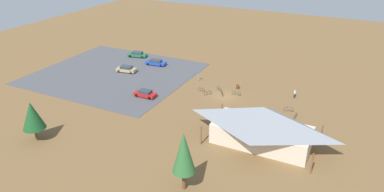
{
  "coord_description": "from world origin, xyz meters",
  "views": [
    {
      "loc": [
        -21.94,
        57.62,
        28.77
      ],
      "look_at": [
        4.37,
        4.84,
        1.2
      ],
      "focal_mm": 33.48,
      "sensor_mm": 36.0,
      "label": 1
    }
  ],
  "objects_px": {
    "bicycle_teal_edge_north": "(236,93)",
    "car_tan_by_curb": "(126,69)",
    "car_green_aisle_side": "(137,54)",
    "bicycle_purple_by_bin": "(208,93)",
    "bicycle_blue_yard_left": "(219,89)",
    "bicycle_orange_back_row": "(201,90)",
    "bicycle_silver_mid_cluster": "(289,109)",
    "bike_pavilion": "(262,124)",
    "bicycle_white_lone_east": "(296,116)",
    "car_red_far_end": "(145,93)",
    "bicycle_green_near_sign": "(222,93)",
    "trash_bin": "(238,87)",
    "car_blue_front_row": "(156,62)",
    "visitor_crossing_yard": "(295,94)",
    "pine_east": "(184,153)",
    "pine_west": "(32,116)",
    "lot_sign": "(198,75)",
    "bicycle_yellow_near_porch": "(272,111)"
  },
  "relations": [
    {
      "from": "bike_pavilion",
      "to": "bicycle_white_lone_east",
      "type": "bearing_deg",
      "value": -105.64
    },
    {
      "from": "bicycle_blue_yard_left",
      "to": "bicycle_orange_back_row",
      "type": "height_order",
      "value": "bicycle_blue_yard_left"
    },
    {
      "from": "bicycle_orange_back_row",
      "to": "bicycle_silver_mid_cluster",
      "type": "height_order",
      "value": "bicycle_silver_mid_cluster"
    },
    {
      "from": "car_red_far_end",
      "to": "bicycle_silver_mid_cluster",
      "type": "bearing_deg",
      "value": -166.52
    },
    {
      "from": "visitor_crossing_yard",
      "to": "trash_bin",
      "type": "bearing_deg",
      "value": 4.01
    },
    {
      "from": "bicycle_yellow_near_porch",
      "to": "pine_west",
      "type": "bearing_deg",
      "value": 39.6
    },
    {
      "from": "pine_west",
      "to": "bicycle_orange_back_row",
      "type": "distance_m",
      "value": 30.98
    },
    {
      "from": "bicycle_silver_mid_cluster",
      "to": "bike_pavilion",
      "type": "bearing_deg",
      "value": 83.64
    },
    {
      "from": "bike_pavilion",
      "to": "pine_west",
      "type": "height_order",
      "value": "pine_west"
    },
    {
      "from": "bicycle_green_near_sign",
      "to": "trash_bin",
      "type": "bearing_deg",
      "value": -110.97
    },
    {
      "from": "bicycle_teal_edge_north",
      "to": "bicycle_green_near_sign",
      "type": "xyz_separation_m",
      "value": [
        2.4,
        1.29,
        0.01
      ]
    },
    {
      "from": "bicycle_silver_mid_cluster",
      "to": "bicycle_white_lone_east",
      "type": "distance_m",
      "value": 2.35
    },
    {
      "from": "pine_east",
      "to": "car_red_far_end",
      "type": "relative_size",
      "value": 1.87
    },
    {
      "from": "bike_pavilion",
      "to": "bicycle_yellow_near_porch",
      "type": "relative_size",
      "value": 9.24
    },
    {
      "from": "bicycle_orange_back_row",
      "to": "bicycle_green_near_sign",
      "type": "bearing_deg",
      "value": -177.55
    },
    {
      "from": "car_blue_front_row",
      "to": "bicycle_orange_back_row",
      "type": "bearing_deg",
      "value": 151.1
    },
    {
      "from": "bicycle_silver_mid_cluster",
      "to": "car_red_far_end",
      "type": "distance_m",
      "value": 26.31
    },
    {
      "from": "bicycle_green_near_sign",
      "to": "car_blue_front_row",
      "type": "bearing_deg",
      "value": -23.02
    },
    {
      "from": "bike_pavilion",
      "to": "bicycle_teal_edge_north",
      "type": "distance_m",
      "value": 17.45
    },
    {
      "from": "car_blue_front_row",
      "to": "car_green_aisle_side",
      "type": "bearing_deg",
      "value": -22.21
    },
    {
      "from": "bicycle_orange_back_row",
      "to": "car_tan_by_curb",
      "type": "height_order",
      "value": "car_tan_by_curb"
    },
    {
      "from": "pine_east",
      "to": "bicycle_silver_mid_cluster",
      "type": "distance_m",
      "value": 27.44
    },
    {
      "from": "bicycle_orange_back_row",
      "to": "bicycle_white_lone_east",
      "type": "bearing_deg",
      "value": 171.97
    },
    {
      "from": "bike_pavilion",
      "to": "bicycle_purple_by_bin",
      "type": "height_order",
      "value": "bike_pavilion"
    },
    {
      "from": "bike_pavilion",
      "to": "visitor_crossing_yard",
      "type": "height_order",
      "value": "bike_pavilion"
    },
    {
      "from": "bicycle_green_near_sign",
      "to": "car_blue_front_row",
      "type": "distance_m",
      "value": 21.82
    },
    {
      "from": "bicycle_blue_yard_left",
      "to": "car_green_aisle_side",
      "type": "relative_size",
      "value": 0.29
    },
    {
      "from": "car_green_aisle_side",
      "to": "bicycle_purple_by_bin",
      "type": "bearing_deg",
      "value": 153.33
    },
    {
      "from": "pine_west",
      "to": "bicycle_teal_edge_north",
      "type": "distance_m",
      "value": 35.79
    },
    {
      "from": "car_blue_front_row",
      "to": "visitor_crossing_yard",
      "type": "distance_m",
      "value": 32.84
    },
    {
      "from": "bicycle_white_lone_east",
      "to": "lot_sign",
      "type": "bearing_deg",
      "value": -17.87
    },
    {
      "from": "trash_bin",
      "to": "car_red_far_end",
      "type": "relative_size",
      "value": 0.21
    },
    {
      "from": "bicycle_blue_yard_left",
      "to": "bicycle_white_lone_east",
      "type": "relative_size",
      "value": 0.84
    },
    {
      "from": "lot_sign",
      "to": "car_tan_by_curb",
      "type": "xyz_separation_m",
      "value": [
        16.46,
        2.3,
        -0.66
      ]
    },
    {
      "from": "pine_east",
      "to": "visitor_crossing_yard",
      "type": "bearing_deg",
      "value": -101.43
    },
    {
      "from": "pine_east",
      "to": "car_green_aisle_side",
      "type": "relative_size",
      "value": 1.6
    },
    {
      "from": "bicycle_blue_yard_left",
      "to": "bicycle_teal_edge_north",
      "type": "bearing_deg",
      "value": 173.73
    },
    {
      "from": "bicycle_orange_back_row",
      "to": "bicycle_green_near_sign",
      "type": "xyz_separation_m",
      "value": [
        -4.29,
        -0.18,
        0.01
      ]
    },
    {
      "from": "car_green_aisle_side",
      "to": "car_blue_front_row",
      "type": "relative_size",
      "value": 1.01
    },
    {
      "from": "bicycle_blue_yard_left",
      "to": "bicycle_silver_mid_cluster",
      "type": "relative_size",
      "value": 0.84
    },
    {
      "from": "bicycle_teal_edge_north",
      "to": "bicycle_orange_back_row",
      "type": "distance_m",
      "value": 6.85
    },
    {
      "from": "bicycle_blue_yard_left",
      "to": "car_tan_by_curb",
      "type": "height_order",
      "value": "car_tan_by_curb"
    },
    {
      "from": "bicycle_purple_by_bin",
      "to": "visitor_crossing_yard",
      "type": "distance_m",
      "value": 16.18
    },
    {
      "from": "bicycle_silver_mid_cluster",
      "to": "lot_sign",
      "type": "bearing_deg",
      "value": -14.56
    },
    {
      "from": "bicycle_orange_back_row",
      "to": "bike_pavilion",
      "type": "bearing_deg",
      "value": 140.33
    },
    {
      "from": "bicycle_orange_back_row",
      "to": "car_green_aisle_side",
      "type": "relative_size",
      "value": 0.33
    },
    {
      "from": "pine_west",
      "to": "bicycle_white_lone_east",
      "type": "bearing_deg",
      "value": -143.67
    },
    {
      "from": "pine_east",
      "to": "visitor_crossing_yard",
      "type": "relative_size",
      "value": 4.67
    },
    {
      "from": "bicycle_green_near_sign",
      "to": "bike_pavilion",
      "type": "bearing_deg",
      "value": 130.9
    },
    {
      "from": "bicycle_teal_edge_north",
      "to": "car_tan_by_curb",
      "type": "distance_m",
      "value": 25.95
    }
  ]
}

